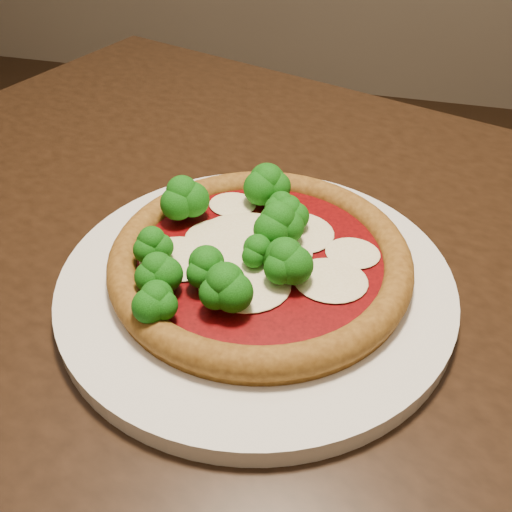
# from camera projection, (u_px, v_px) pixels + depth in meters

# --- Properties ---
(floor) EXTENTS (4.00, 4.00, 0.00)m
(floor) POSITION_uv_depth(u_px,v_px,m) (180.00, 478.00, 1.17)
(floor) COLOR black
(floor) RESTS_ON ground
(dining_table) EXTENTS (1.30, 1.09, 0.75)m
(dining_table) POSITION_uv_depth(u_px,v_px,m) (281.00, 332.00, 0.61)
(dining_table) COLOR black
(dining_table) RESTS_ON floor
(plate) EXTENTS (0.34, 0.34, 0.02)m
(plate) POSITION_uv_depth(u_px,v_px,m) (256.00, 283.00, 0.50)
(plate) COLOR silver
(plate) RESTS_ON dining_table
(pizza) EXTENTS (0.26, 0.26, 0.06)m
(pizza) POSITION_uv_depth(u_px,v_px,m) (254.00, 252.00, 0.50)
(pizza) COLOR brown
(pizza) RESTS_ON plate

